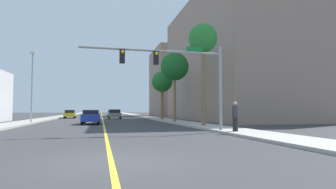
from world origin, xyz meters
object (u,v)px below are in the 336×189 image
at_px(street_lamp, 32,83).
at_px(car_silver, 112,113).
at_px(traffic_signal_mast, 178,67).
at_px(car_red, 93,114).
at_px(pedestrian, 235,116).
at_px(car_yellow, 70,114).
at_px(palm_mid, 175,67).
at_px(car_blue, 91,117).
at_px(palm_far, 162,82).
at_px(palm_near, 203,41).
at_px(car_gray, 115,114).

height_order(street_lamp, car_silver, street_lamp).
bearing_deg(street_lamp, traffic_signal_mast, -51.46).
relative_size(car_red, pedestrian, 2.49).
bearing_deg(car_silver, car_yellow, -132.51).
bearing_deg(street_lamp, car_red, 71.35).
distance_m(palm_mid, car_blue, 10.42).
bearing_deg(car_silver, car_red, -111.45).
relative_size(traffic_signal_mast, palm_far, 1.35).
bearing_deg(palm_mid, palm_near, -87.49).
xyz_separation_m(street_lamp, pedestrian, (15.13, -16.25, -3.26)).
relative_size(street_lamp, palm_mid, 0.97).
distance_m(palm_near, pedestrian, 8.70).
height_order(palm_mid, car_silver, palm_mid).
bearing_deg(car_yellow, street_lamp, 82.82).
bearing_deg(car_yellow, car_blue, 100.45).
relative_size(traffic_signal_mast, palm_near, 1.06).
bearing_deg(car_blue, palm_mid, 2.31).
distance_m(palm_far, car_silver, 22.13).
relative_size(palm_mid, car_gray, 1.98).
height_order(palm_near, palm_far, palm_near).
bearing_deg(car_yellow, traffic_signal_mast, 105.68).
relative_size(palm_mid, pedestrian, 4.25).
distance_m(car_gray, pedestrian, 30.16).
xyz_separation_m(traffic_signal_mast, car_silver, (-2.52, 41.22, -3.43)).
xyz_separation_m(palm_near, palm_mid, (-0.34, 7.82, -1.05)).
height_order(palm_mid, pedestrian, palm_mid).
xyz_separation_m(palm_mid, car_gray, (-5.72, 15.70, -5.45)).
height_order(car_red, pedestrian, pedestrian).
xyz_separation_m(street_lamp, car_blue, (6.20, -2.57, -3.57)).
height_order(palm_near, pedestrian, palm_near).
height_order(traffic_signal_mast, car_yellow, traffic_signal_mast).
bearing_deg(traffic_signal_mast, street_lamp, 128.54).
relative_size(car_blue, pedestrian, 2.48).
relative_size(street_lamp, palm_far, 1.12).
xyz_separation_m(palm_far, car_silver, (-6.00, 20.81, -4.56)).
bearing_deg(palm_mid, car_yellow, 122.35).
height_order(street_lamp, palm_far, street_lamp).
bearing_deg(car_red, car_silver, 68.98).
distance_m(traffic_signal_mast, palm_near, 6.70).
bearing_deg(palm_far, car_red, 128.48).
bearing_deg(palm_far, street_lamp, -160.42).
xyz_separation_m(car_red, pedestrian, (9.25, -33.67, 0.31)).
relative_size(car_gray, car_blue, 0.87).
height_order(car_gray, car_yellow, car_gray).
bearing_deg(car_blue, palm_far, 42.05).
height_order(street_lamp, palm_mid, palm_mid).
bearing_deg(palm_near, palm_far, 90.10).
bearing_deg(palm_mid, car_blue, -178.55).
bearing_deg(palm_far, pedestrian, -90.66).
xyz_separation_m(palm_far, car_red, (-9.50, 11.95, -4.54)).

